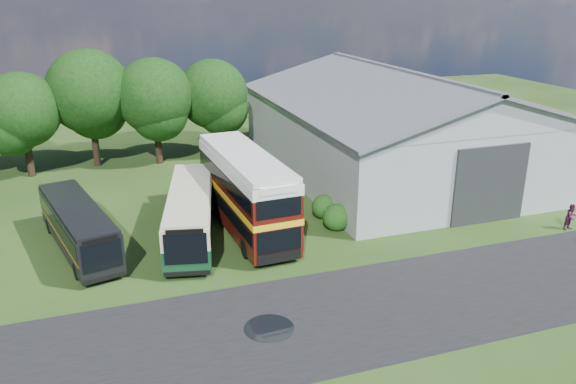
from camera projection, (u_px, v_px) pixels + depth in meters
name	position (u px, v px, depth m)	size (l,w,h in m)	color
ground	(280.00, 290.00, 27.49)	(120.00, 120.00, 0.00)	#1A3210
asphalt_road	(363.00, 310.00, 25.74)	(60.00, 8.00, 0.02)	black
puddle	(269.00, 328.00, 24.37)	(2.20, 2.20, 0.01)	black
storage_shed	(396.00, 119.00, 44.89)	(18.80, 24.80, 8.15)	gray
tree_left_b	(22.00, 110.00, 42.67)	(5.78, 5.78, 8.16)	black
tree_mid	(89.00, 92.00, 45.04)	(6.80, 6.80, 9.60)	black
tree_right_a	(154.00, 96.00, 45.84)	(6.26, 6.26, 8.83)	black
tree_right_b	(213.00, 94.00, 48.17)	(5.98, 5.98, 8.45)	black
shrub_front	(336.00, 229.00, 34.54)	(1.70, 1.70, 1.70)	#194714
shrub_mid	(324.00, 217.00, 36.33)	(1.60, 1.60, 1.60)	#194714
bus_green_single	(191.00, 213.00, 32.81)	(4.70, 11.04, 2.97)	black
bus_maroon_double	(246.00, 192.00, 33.77)	(3.47, 11.35, 4.82)	black
bus_dark_single	(78.00, 226.00, 31.29)	(4.52, 10.03, 2.70)	black
visitor_b	(571.00, 217.00, 34.19)	(0.80, 0.62, 1.64)	#481738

